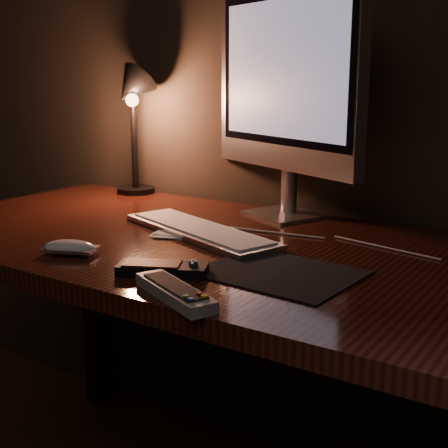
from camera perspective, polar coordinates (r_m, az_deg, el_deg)
The scene contains 10 objects.
desk at distance 1.44m, azimuth 1.99°, elevation -6.07°, with size 1.60×0.75×0.75m.
monitor at distance 1.56m, azimuth 5.62°, elevation 12.46°, with size 0.49×0.24×0.55m.
keyboard at distance 1.42m, azimuth -2.28°, elevation -0.57°, with size 0.45×0.13×0.02m, color silver.
mousepad at distance 1.14m, azimuth 5.14°, elevation -4.45°, with size 0.27×0.22×0.00m, color black.
mouse at distance 1.29m, azimuth -13.89°, elevation -2.26°, with size 0.11×0.06×0.02m, color white.
media_remote at distance 1.13m, azimuth -5.63°, elevation -4.08°, with size 0.17×0.12×0.03m.
tv_remote at distance 1.02m, azimuth -4.52°, elevation -6.19°, with size 0.20×0.13×0.03m.
papers at distance 1.41m, azimuth -4.38°, elevation -0.93°, with size 0.11×0.07×0.01m, color white.
desk_lamp at distance 1.86m, azimuth -8.40°, elevation 10.54°, with size 0.18×0.20×0.39m.
cable at distance 1.37m, azimuth 8.92°, elevation -1.49°, with size 0.00×0.00×0.52m, color white.
Camera 1 is at (0.70, 0.77, 1.10)m, focal length 50.00 mm.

